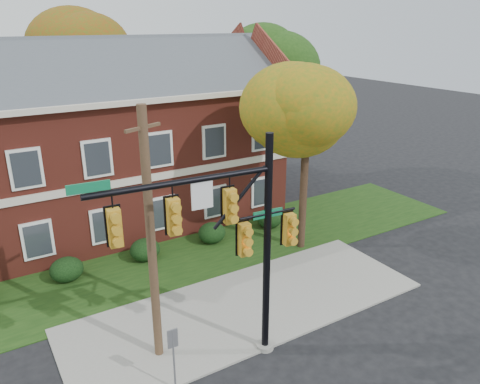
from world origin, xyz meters
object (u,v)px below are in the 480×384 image
tree_right_rear (273,60)px  sign_post (173,350)px  hedge_center (145,250)px  tree_near_right (313,112)px  traffic_signal (228,232)px  hedge_right (212,233)px  utility_pole (151,240)px  hedge_far_right (270,218)px  apartment_building (103,133)px  hedge_left (67,269)px  tree_far_rear (82,48)px

tree_right_rear → sign_post: size_ratio=4.84×
hedge_center → tree_near_right: (7.22, -2.83, 6.14)m
traffic_signal → sign_post: traffic_signal is taller
hedge_center → sign_post: (-2.18, -8.26, 0.96)m
traffic_signal → hedge_right: bearing=69.9°
utility_pole → hedge_far_right: bearing=12.2°
tree_near_right → sign_post: size_ratio=3.91×
tree_right_rear → utility_pole: size_ratio=1.28×
apartment_building → hedge_far_right: 9.82m
hedge_center → traffic_signal: traffic_signal is taller
hedge_right → utility_pole: 9.27m
hedge_left → utility_pole: size_ratio=0.17×
hedge_far_right → tree_near_right: 6.77m
hedge_far_right → traffic_signal: traffic_signal is taller
hedge_right → tree_far_rear: bearing=99.4°
tree_far_rear → utility_pole: bearing=-99.6°
apartment_building → utility_pole: (-1.98, -11.75, -0.76)m
hedge_center → hedge_far_right: 7.00m
tree_right_rear → traffic_signal: bearing=-129.1°
apartment_building → traffic_signal: bearing=-90.5°
apartment_building → tree_near_right: bearing=-48.2°
hedge_left → tree_near_right: size_ratio=0.16×
tree_near_right → utility_pole: tree_near_right is taller
tree_near_right → hedge_right: bearing=142.7°
hedge_right → hedge_far_right: 3.50m
hedge_center → tree_right_rear: (11.31, 6.11, 7.60)m
tree_far_rear → utility_pole: tree_far_rear is taller
tree_far_rear → utility_pole: size_ratio=1.38×
hedge_center → sign_post: sign_post is taller
tree_far_rear → apartment_building: bearing=-99.7°
traffic_signal → tree_near_right: bearing=39.2°
hedge_right → traffic_signal: traffic_signal is taller
hedge_center → tree_right_rear: bearing=28.4°
hedge_left → traffic_signal: (3.37, -7.95, 4.10)m
hedge_right → utility_pole: (-5.48, -6.50, 3.70)m
hedge_far_right → tree_far_rear: size_ratio=0.12×
apartment_building → hedge_right: 7.73m
hedge_far_right → traffic_signal: bearing=-131.9°
hedge_center → tree_far_rear: size_ratio=0.12×
tree_right_rear → utility_pole: (-13.30, -12.61, -3.90)m
utility_pole → sign_post: utility_pole is taller
apartment_building → sign_post: size_ratio=8.57×
hedge_center → hedge_right: same height
apartment_building → utility_pole: bearing=-99.6°
apartment_building → utility_pole: apartment_building is taller
apartment_building → hedge_center: 6.89m
traffic_signal → hedge_center: bearing=93.5°
hedge_left → tree_far_rear: bearing=69.7°
traffic_signal → tree_right_rear: bearing=55.3°
apartment_building → traffic_signal: (-0.13, -13.20, -0.36)m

